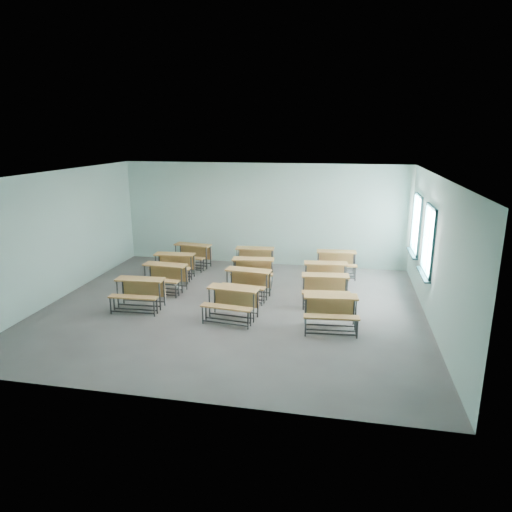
# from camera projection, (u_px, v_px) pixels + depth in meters

# --- Properties ---
(room) EXTENTS (9.04, 8.04, 3.24)m
(room) POSITION_uv_depth(u_px,v_px,m) (236.00, 243.00, 10.62)
(room) COLOR slate
(room) RESTS_ON ground
(desk_unit_r0c0) EXTENTS (1.19, 0.83, 0.72)m
(desk_unit_r0c0) POSITION_uv_depth(u_px,v_px,m) (139.00, 289.00, 10.87)
(desk_unit_r0c0) COLOR #B58041
(desk_unit_r0c0) RESTS_ON ground
(desk_unit_r0c1) EXTENTS (1.23, 0.89, 0.72)m
(desk_unit_r0c1) POSITION_uv_depth(u_px,v_px,m) (232.00, 299.00, 10.25)
(desk_unit_r0c1) COLOR #B58041
(desk_unit_r0c1) RESTS_ON ground
(desk_unit_r0c2) EXTENTS (1.22, 0.88, 0.72)m
(desk_unit_r0c2) POSITION_uv_depth(u_px,v_px,m) (331.00, 307.00, 9.74)
(desk_unit_r0c2) COLOR #B58041
(desk_unit_r0c2) RESTS_ON ground
(desk_unit_r1c0) EXTENTS (1.19, 0.84, 0.72)m
(desk_unit_r1c0) POSITION_uv_depth(u_px,v_px,m) (164.00, 274.00, 12.08)
(desk_unit_r1c0) COLOR #B58041
(desk_unit_r1c0) RESTS_ON ground
(desk_unit_r1c1) EXTENTS (1.23, 0.89, 0.72)m
(desk_unit_r1c1) POSITION_uv_depth(u_px,v_px,m) (247.00, 280.00, 11.59)
(desk_unit_r1c1) COLOR #B58041
(desk_unit_r1c1) RESTS_ON ground
(desk_unit_r1c2) EXTENTS (1.23, 0.89, 0.72)m
(desk_unit_r1c2) POSITION_uv_depth(u_px,v_px,m) (325.00, 285.00, 11.16)
(desk_unit_r1c2) COLOR #B58041
(desk_unit_r1c2) RESTS_ON ground
(desk_unit_r2c0) EXTENTS (1.19, 0.83, 0.72)m
(desk_unit_r2c0) POSITION_uv_depth(u_px,v_px,m) (174.00, 263.00, 13.11)
(desk_unit_r2c0) COLOR #B58041
(desk_unit_r2c0) RESTS_ON ground
(desk_unit_r2c1) EXTENTS (1.22, 0.88, 0.72)m
(desk_unit_r2c1) POSITION_uv_depth(u_px,v_px,m) (253.00, 268.00, 12.61)
(desk_unit_r2c1) COLOR #B58041
(desk_unit_r2c1) RESTS_ON ground
(desk_unit_r2c2) EXTENTS (1.23, 0.89, 0.72)m
(desk_unit_r2c2) POSITION_uv_depth(u_px,v_px,m) (326.00, 272.00, 12.21)
(desk_unit_r2c2) COLOR #B58041
(desk_unit_r2c2) RESTS_ON ground
(desk_unit_r3c0) EXTENTS (1.25, 0.92, 0.72)m
(desk_unit_r3c0) POSITION_uv_depth(u_px,v_px,m) (192.00, 252.00, 14.24)
(desk_unit_r3c0) COLOR #B58041
(desk_unit_r3c0) RESTS_ON ground
(desk_unit_r3c1) EXTENTS (1.20, 0.85, 0.72)m
(desk_unit_r3c1) POSITION_uv_depth(u_px,v_px,m) (255.00, 256.00, 13.80)
(desk_unit_r3c1) COLOR #B58041
(desk_unit_r3c1) RESTS_ON ground
(desk_unit_r3c2) EXTENTS (1.21, 0.85, 0.72)m
(desk_unit_r3c2) POSITION_uv_depth(u_px,v_px,m) (336.00, 260.00, 13.41)
(desk_unit_r3c2) COLOR #B58041
(desk_unit_r3c2) RESTS_ON ground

